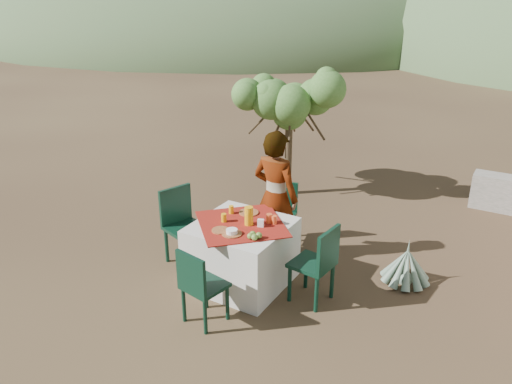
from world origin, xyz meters
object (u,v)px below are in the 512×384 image
at_px(chair_left, 182,222).
at_px(chair_near, 199,284).
at_px(chair_far, 281,211).
at_px(shrub_tree, 294,107).
at_px(agave, 406,266).
at_px(chair_right, 318,262).
at_px(juice_pitcher, 249,216).
at_px(table, 242,253).
at_px(person, 275,197).

bearing_deg(chair_left, chair_near, -116.17).
distance_m(chair_far, chair_near, 2.00).
relative_size(chair_left, shrub_tree, 0.52).
bearing_deg(agave, chair_right, -129.31).
height_order(chair_far, shrub_tree, shrub_tree).
bearing_deg(juice_pitcher, chair_far, 98.29).
bearing_deg(shrub_tree, chair_right, -58.46).
bearing_deg(chair_left, juice_pitcher, -74.19).
bearing_deg(agave, table, -149.75).
height_order(chair_far, chair_near, chair_far).
bearing_deg(table, chair_near, -86.21).
xyz_separation_m(chair_right, juice_pitcher, (-0.84, -0.05, 0.36)).
height_order(chair_far, juice_pitcher, juice_pitcher).
bearing_deg(agave, person, -170.83).
height_order(chair_right, person, person).
distance_m(table, shrub_tree, 3.09).
bearing_deg(chair_left, agave, -52.43).
relative_size(chair_near, chair_left, 0.88).
xyz_separation_m(person, shrub_tree, (-0.79, 2.08, 0.63)).
relative_size(chair_far, person, 0.51).
relative_size(chair_near, agave, 1.37).
xyz_separation_m(chair_near, agave, (1.60, 1.87, -0.26)).
bearing_deg(person, chair_near, 94.86).
distance_m(table, agave, 1.93).
height_order(chair_right, agave, chair_right).
height_order(person, agave, person).
bearing_deg(chair_left, shrub_tree, 14.43).
distance_m(chair_right, person, 1.14).
height_order(chair_near, shrub_tree, shrub_tree).
bearing_deg(chair_near, table, -75.94).
height_order(chair_near, person, person).
bearing_deg(chair_near, person, -79.48).
bearing_deg(chair_near, chair_far, -76.03).
distance_m(chair_far, agave, 1.76).
bearing_deg(shrub_tree, person, -69.13).
bearing_deg(chair_far, chair_left, -141.88).
bearing_deg(agave, chair_far, 175.61).
bearing_deg(table, person, 85.80).
xyz_separation_m(chair_left, person, (0.97, 0.65, 0.31)).
relative_size(table, shrub_tree, 0.70).
relative_size(table, juice_pitcher, 6.05).
xyz_separation_m(chair_left, shrub_tree, (0.18, 2.73, 0.94)).
bearing_deg(juice_pitcher, chair_near, -91.80).
distance_m(shrub_tree, juice_pitcher, 2.96).
xyz_separation_m(table, person, (0.05, 0.71, 0.46)).
bearing_deg(person, chair_right, 148.50).
relative_size(chair_far, juice_pitcher, 3.97).
distance_m(chair_near, person, 1.65).
bearing_deg(juice_pitcher, chair_right, 3.57).
relative_size(person, shrub_tree, 0.90).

